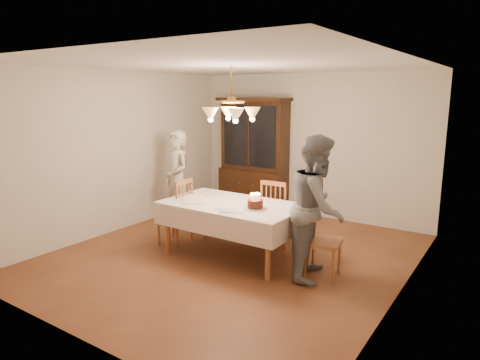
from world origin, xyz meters
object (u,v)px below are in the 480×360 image
Objects in this scene: dining_table at (232,208)px; birthday_cake at (255,205)px; chair_far_side at (278,216)px; china_hutch at (254,157)px; elderly_woman at (178,179)px.

birthday_cake reaches higher than dining_table.
chair_far_side is 0.92m from birthday_cake.
birthday_cake is (1.47, -2.33, -0.22)m from china_hutch.
chair_far_side is (0.31, 0.76, -0.24)m from dining_table.
chair_far_side is 0.61× the size of elderly_woman.
china_hutch is 1.71m from elderly_woman.
elderly_woman is 5.45× the size of birthday_cake.
dining_table is at bearing 0.99° from elderly_woman.
chair_far_side is 1.91m from elderly_woman.
elderly_woman is (-1.87, -0.13, 0.37)m from chair_far_side.
elderly_woman is (-0.51, -1.62, -0.22)m from china_hutch.
dining_table is at bearing -65.04° from china_hutch.
dining_table is 0.88× the size of china_hutch.
birthday_cake is at bearing -9.85° from dining_table.
dining_table is 0.45m from birthday_cake.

